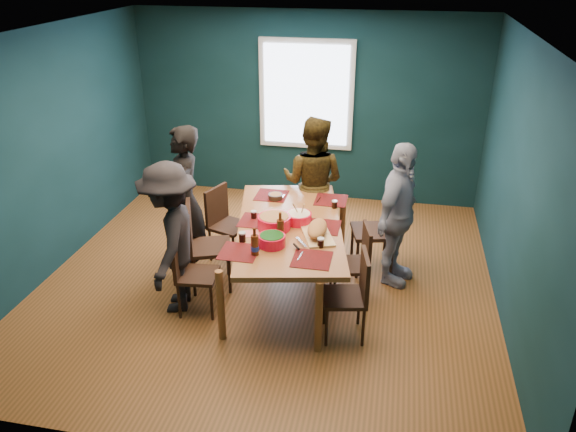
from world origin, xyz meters
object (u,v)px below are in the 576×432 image
chair_right_mid (357,258)px  bowl_salad (274,222)px  chair_right_near (354,289)px  person_back (313,182)px  person_right (398,215)px  dining_table (289,230)px  bowl_dumpling (299,217)px  person_near_left (171,238)px  chair_left_mid (201,240)px  chair_left_near (189,268)px  bowl_herbs (272,240)px  cutting_board (317,230)px  person_far_left (185,201)px  chair_left_far (224,218)px  chair_right_far (382,223)px

chair_right_mid → bowl_salad: (-0.87, -0.09, 0.39)m
chair_right_near → person_back: size_ratio=0.54×
person_right → dining_table: bearing=129.8°
bowl_salad → bowl_dumpling: 0.29m
person_back → person_near_left: bearing=65.6°
chair_left_mid → bowl_dumpling: size_ratio=3.66×
chair_right_near → bowl_dumpling: bowl_dumpling is taller
chair_left_near → person_back: person_back is taller
chair_left_mid → person_near_left: (-0.15, -0.42, 0.22)m
bowl_herbs → chair_right_near: bearing=-12.2°
bowl_dumpling → cutting_board: size_ratio=0.40×
chair_left_near → person_far_left: 0.91m
chair_right_mid → person_right: person_right is taller
chair_left_far → cutting_board: 1.51m
chair_left_mid → chair_right_mid: (1.69, 0.08, -0.08)m
person_far_left → person_back: person_far_left is taller
chair_right_far → chair_right_mid: 0.72m
bowl_dumpling → chair_right_near: bearing=-47.7°
chair_right_near → bowl_herbs: bowl_herbs is taller
chair_left_far → bowl_herbs: bearing=-32.0°
chair_left_near → chair_right_near: (1.68, -0.10, 0.02)m
dining_table → bowl_dumpling: (0.09, 0.05, 0.14)m
person_back → chair_right_near: bearing=121.0°
chair_right_far → chair_right_mid: size_ratio=1.19×
chair_right_mid → bowl_salad: size_ratio=2.51×
chair_left_mid → bowl_herbs: bearing=-43.3°
person_right → bowl_dumpling: person_right is taller
bowl_salad → cutting_board: 0.47m
chair_left_mid → bowl_dumpling: bearing=-10.9°
bowl_dumpling → chair_left_near: bearing=-148.4°
chair_right_mid → bowl_salad: 0.95m
chair_right_near → bowl_herbs: bearing=156.4°
person_right → bowl_salad: (-1.25, -0.55, 0.07)m
bowl_salad → person_near_left: bearing=-157.4°
chair_right_mid → person_near_left: bearing=-178.7°
chair_right_far → person_right: 0.36m
person_near_left → bowl_dumpling: bearing=106.5°
chair_left_mid → bowl_salad: bearing=-20.9°
dining_table → chair_left_mid: 0.98m
chair_right_far → person_back: person_back is taller
chair_left_far → chair_right_mid: 1.75m
bowl_dumpling → person_back: bearing=91.2°
chair_right_near → person_back: (-0.68, 1.83, 0.31)m
person_right → chair_left_near: bearing=135.2°
chair_left_far → chair_right_mid: chair_left_far is taller
chair_left_mid → person_near_left: person_near_left is taller
chair_left_mid → chair_right_mid: 1.69m
person_right → bowl_salad: person_right is taller
chair_right_near → chair_left_mid: bearing=150.4°
chair_left_near → person_near_left: (-0.18, 0.04, 0.29)m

